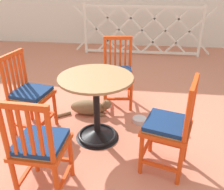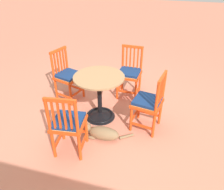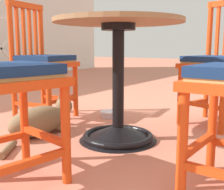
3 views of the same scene
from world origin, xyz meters
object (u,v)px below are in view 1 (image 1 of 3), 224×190
(orange_chair_tucked_in, at_px, (40,147))
(pet_water_bowl, at_px, (139,120))
(orange_chair_at_corner, at_px, (169,127))
(cafe_table, at_px, (97,115))
(orange_chair_by_planter, at_px, (118,74))
(tabby_cat, at_px, (90,107))
(orange_chair_near_fence, at_px, (30,95))

(orange_chair_tucked_in, height_order, pet_water_bowl, orange_chair_tucked_in)
(orange_chair_tucked_in, distance_m, orange_chair_at_corner, 1.09)
(orange_chair_tucked_in, bearing_deg, cafe_table, 68.65)
(orange_chair_at_corner, bearing_deg, orange_chair_by_planter, 115.58)
(cafe_table, xyz_separation_m, pet_water_bowl, (0.46, 0.37, -0.26))
(orange_chair_by_planter, bearing_deg, pet_water_bowl, -54.10)
(tabby_cat, height_order, pet_water_bowl, tabby_cat)
(orange_chair_at_corner, bearing_deg, pet_water_bowl, 108.66)
(orange_chair_near_fence, height_order, orange_chair_tucked_in, same)
(cafe_table, height_order, pet_water_bowl, cafe_table)
(orange_chair_tucked_in, xyz_separation_m, orange_chair_at_corner, (1.02, 0.39, 0.00))
(tabby_cat, distance_m, pet_water_bowl, 0.65)
(tabby_cat, bearing_deg, orange_chair_by_planter, 45.39)
(tabby_cat, bearing_deg, pet_water_bowl, -9.82)
(orange_chair_at_corner, xyz_separation_m, tabby_cat, (-0.89, 0.87, -0.35))
(pet_water_bowl, bearing_deg, orange_chair_near_fence, -166.11)
(orange_chair_tucked_in, height_order, tabby_cat, orange_chair_tucked_in)
(tabby_cat, bearing_deg, orange_chair_tucked_in, -95.86)
(orange_chair_at_corner, relative_size, pet_water_bowl, 5.36)
(orange_chair_tucked_in, distance_m, tabby_cat, 1.32)
(orange_chair_tucked_in, bearing_deg, orange_chair_at_corner, 21.12)
(cafe_table, height_order, orange_chair_by_planter, orange_chair_by_planter)
(orange_chair_near_fence, bearing_deg, pet_water_bowl, 13.89)
(orange_chair_by_planter, bearing_deg, orange_chair_tucked_in, -105.83)
(orange_chair_tucked_in, bearing_deg, orange_chair_by_planter, 74.17)
(orange_chair_at_corner, distance_m, pet_water_bowl, 0.90)
(orange_chair_at_corner, relative_size, tabby_cat, 1.26)
(cafe_table, bearing_deg, orange_chair_tucked_in, -111.35)
(cafe_table, height_order, tabby_cat, cafe_table)
(tabby_cat, bearing_deg, orange_chair_at_corner, -44.23)
(cafe_table, relative_size, tabby_cat, 1.05)
(orange_chair_by_planter, distance_m, tabby_cat, 0.58)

